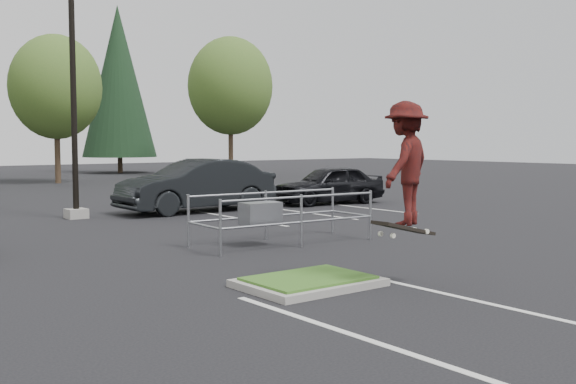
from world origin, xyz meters
TOP-DOWN VIEW (x-y plane):
  - ground at (0.00, 0.00)m, footprint 120.00×120.00m
  - grass_median at (0.00, 0.00)m, footprint 2.20×1.60m
  - stall_lines at (-1.35, 6.02)m, footprint 22.62×17.60m
  - light_pole at (0.50, 12.00)m, footprint 0.70×0.60m
  - decid_c at (5.99, 29.83)m, footprint 5.12×5.12m
  - decid_d at (17.99, 30.33)m, footprint 5.76×5.76m
  - conif_c at (14.00, 39.50)m, footprint 5.50×5.50m
  - cart_corral at (2.02, 4.02)m, footprint 4.30×1.71m
  - skateboarder at (1.20, -1.00)m, footprint 1.49×1.18m
  - car_r_charc at (4.50, 11.50)m, footprint 5.44×1.94m
  - car_r_black at (10.00, 10.91)m, footprint 4.53×2.31m

SIDE VIEW (x-z plane):
  - ground at x=0.00m, z-range 0.00..0.00m
  - stall_lines at x=-1.35m, z-range 0.00..0.01m
  - grass_median at x=0.00m, z-range 0.00..0.16m
  - car_r_black at x=10.00m, z-range 0.00..1.48m
  - cart_corral at x=2.02m, z-range 0.15..1.35m
  - car_r_charc at x=4.50m, z-range 0.00..1.79m
  - skateboarder at x=1.20m, z-range 0.91..3.15m
  - light_pole at x=0.50m, z-range -0.50..9.62m
  - decid_c at x=5.99m, z-range 1.06..9.45m
  - decid_d at x=17.99m, z-range 1.20..10.63m
  - conif_c at x=14.00m, z-range 0.60..13.10m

